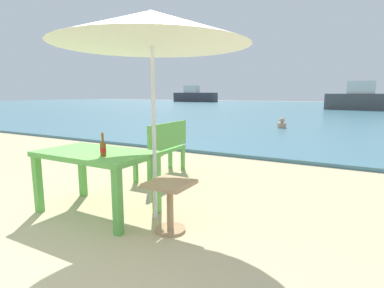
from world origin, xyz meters
TOP-DOWN VIEW (x-y plane):
  - ground_plane at (0.00, 0.00)m, footprint 120.00×120.00m
  - sea_water at (0.00, 30.00)m, footprint 120.00×50.00m
  - picnic_table_green at (-0.58, 1.13)m, footprint 1.40×0.80m
  - beer_bottle_amber at (-0.29, 0.98)m, footprint 0.07×0.07m
  - patio_umbrella at (0.15, 1.31)m, footprint 2.10×2.10m
  - side_table_wood at (0.48, 1.13)m, footprint 0.44×0.44m
  - bench_green_right at (-0.79, 2.90)m, footprint 0.40×1.21m
  - swimmer_person at (-0.54, 10.96)m, footprint 0.34×0.34m
  - boat_cargo_ship at (2.65, 28.42)m, footprint 6.66×1.82m
  - boat_sailboat at (-22.58, 44.44)m, footprint 7.47×2.04m

SIDE VIEW (x-z plane):
  - ground_plane at x=0.00m, z-range 0.00..0.00m
  - sea_water at x=0.00m, z-range 0.00..0.08m
  - swimmer_person at x=-0.54m, z-range 0.03..0.44m
  - side_table_wood at x=0.48m, z-range 0.08..0.62m
  - bench_green_right at x=-0.79m, z-range 0.07..1.02m
  - picnic_table_green at x=-0.58m, z-range 0.27..1.03m
  - beer_bottle_amber at x=-0.29m, z-range 0.72..0.99m
  - boat_cargo_ship at x=2.65m, z-range -0.26..2.16m
  - boat_sailboat at x=-22.58m, z-range -0.30..2.41m
  - patio_umbrella at x=0.15m, z-range 0.97..3.27m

